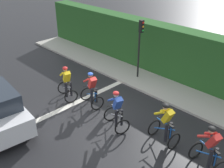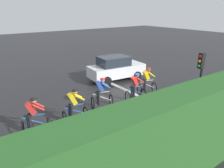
% 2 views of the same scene
% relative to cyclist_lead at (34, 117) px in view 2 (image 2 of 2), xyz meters
% --- Properties ---
extents(ground_plane, '(80.00, 80.00, 0.00)m').
position_rel_cyclist_lead_xyz_m(ground_plane, '(0.28, -5.14, -0.80)').
color(ground_plane, black).
extents(sidewalk_kerb, '(2.80, 24.46, 0.12)m').
position_rel_cyclist_lead_xyz_m(sidewalk_kerb, '(-3.86, -3.14, -0.74)').
color(sidewalk_kerb, '#ADA89E').
rests_on(sidewalk_kerb, ground).
extents(stone_wall_low, '(0.44, 24.46, 0.62)m').
position_rel_cyclist_lead_xyz_m(stone_wall_low, '(-4.76, -3.14, -0.49)').
color(stone_wall_low, tan).
rests_on(stone_wall_low, ground).
extents(hedge_wall, '(1.10, 24.46, 2.85)m').
position_rel_cyclist_lead_xyz_m(hedge_wall, '(-5.06, -3.14, 0.63)').
color(hedge_wall, '#265623').
rests_on(hedge_wall, ground).
extents(road_marking_stop_line, '(7.00, 0.30, 0.01)m').
position_rel_cyclist_lead_xyz_m(road_marking_stop_line, '(0.28, -6.44, -0.79)').
color(road_marking_stop_line, silver).
rests_on(road_marking_stop_line, ground).
extents(cyclist_lead, '(0.95, 1.23, 1.66)m').
position_rel_cyclist_lead_xyz_m(cyclist_lead, '(0.00, 0.00, 0.00)').
color(cyclist_lead, black).
rests_on(cyclist_lead, ground).
extents(cyclist_second, '(0.82, 1.16, 1.66)m').
position_rel_cyclist_lead_xyz_m(cyclist_second, '(-0.09, -1.81, 0.00)').
color(cyclist_second, black).
rests_on(cyclist_second, ground).
extents(cyclist_mid, '(0.98, 1.24, 1.66)m').
position_rel_cyclist_lead_xyz_m(cyclist_mid, '(0.56, -3.70, 0.00)').
color(cyclist_mid, black).
rests_on(cyclist_mid, ground).
extents(cyclist_fourth, '(0.87, 1.19, 1.66)m').
position_rel_cyclist_lead_xyz_m(cyclist_fourth, '(0.14, -5.73, 0.00)').
color(cyclist_fourth, black).
rests_on(cyclist_fourth, ground).
extents(cyclist_trailing, '(0.96, 1.23, 1.66)m').
position_rel_cyclist_lead_xyz_m(cyclist_trailing, '(0.59, -7.04, 0.00)').
color(cyclist_trailing, black).
rests_on(cyclist_trailing, ground).
extents(car_white, '(2.19, 4.25, 1.76)m').
position_rel_cyclist_lead_xyz_m(car_white, '(3.99, -7.23, 0.08)').
color(car_white, silver).
rests_on(car_white, ground).
extents(traffic_light_near_crossing, '(0.21, 0.31, 3.34)m').
position_rel_cyclist_lead_xyz_m(traffic_light_near_crossing, '(-3.51, -6.02, 1.43)').
color(traffic_light_near_crossing, black).
rests_on(traffic_light_near_crossing, ground).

